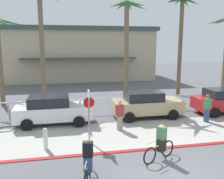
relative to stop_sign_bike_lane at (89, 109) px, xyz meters
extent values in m
plane|color=#5B5B60|center=(2.53, 6.50, -1.68)|extent=(80.00, 80.00, 0.00)
cube|color=#ADAAA0|center=(2.53, 0.70, -1.67)|extent=(44.00, 4.00, 0.02)
cube|color=maroon|center=(2.53, -1.30, -1.66)|extent=(44.00, 0.24, 0.03)
cube|color=#BCAD8E|center=(0.88, 23.51, 1.47)|extent=(19.37, 10.04, 6.29)
cube|color=#384C47|center=(0.88, 23.51, 4.86)|extent=(19.97, 10.64, 0.50)
cube|color=#384C47|center=(0.88, 18.00, 1.32)|extent=(13.56, 1.20, 0.16)
cylinder|color=white|center=(2.53, 5.00, -0.68)|extent=(23.82, 0.08, 0.08)
cylinder|color=white|center=(-4.62, 5.00, -1.18)|extent=(0.08, 0.08, 1.00)
cylinder|color=white|center=(-2.24, 5.00, -1.18)|extent=(0.08, 0.08, 1.00)
cylinder|color=white|center=(0.15, 5.00, -1.18)|extent=(0.08, 0.08, 1.00)
cylinder|color=white|center=(2.53, 5.00, -1.18)|extent=(0.08, 0.08, 1.00)
cylinder|color=white|center=(4.91, 5.00, -1.18)|extent=(0.08, 0.08, 1.00)
cylinder|color=white|center=(7.29, 5.00, -1.18)|extent=(0.08, 0.08, 1.00)
cylinder|color=white|center=(9.67, 5.00, -1.18)|extent=(0.08, 0.08, 1.00)
cylinder|color=gray|center=(0.00, 0.00, -0.58)|extent=(0.08, 0.08, 2.20)
cube|color=white|center=(0.00, 0.00, 0.70)|extent=(0.04, 0.56, 0.36)
cylinder|color=red|center=(0.00, 0.00, 0.30)|extent=(0.52, 0.03, 0.52)
cylinder|color=white|center=(-2.00, -0.38, -1.25)|extent=(0.20, 0.20, 0.85)
sphere|color=white|center=(-2.00, -0.38, -0.78)|extent=(0.20, 0.20, 0.20)
cylinder|color=#756047|center=(-5.76, 8.70, 1.52)|extent=(0.36, 0.36, 6.39)
cone|color=#387F3D|center=(-4.85, 8.70, 4.55)|extent=(1.88, 0.32, 0.66)
cone|color=#387F3D|center=(-5.36, 9.20, 4.54)|extent=(1.10, 1.26, 0.67)
cone|color=#387F3D|center=(-5.24, 8.05, 4.51)|extent=(1.33, 1.55, 0.72)
cylinder|color=#756047|center=(-2.64, 8.77, 2.56)|extent=(0.36, 0.36, 8.47)
cylinder|color=#756047|center=(3.69, 7.24, 2.18)|extent=(0.36, 0.36, 7.72)
cone|color=#387F3D|center=(4.46, 7.24, 5.79)|extent=(1.64, 0.32, 0.82)
cone|color=#387F3D|center=(4.09, 7.94, 5.85)|extent=(1.13, 1.64, 0.71)
cone|color=#387F3D|center=(3.38, 7.76, 5.83)|extent=(0.94, 1.30, 0.73)
cone|color=#387F3D|center=(3.01, 7.24, 5.83)|extent=(1.45, 0.32, 0.74)
cone|color=#387F3D|center=(3.25, 6.49, 5.89)|extent=(1.17, 1.71, 0.63)
cone|color=#387F3D|center=(4.15, 6.43, 5.80)|extent=(1.25, 1.84, 0.81)
cylinder|color=brown|center=(9.26, 9.49, 2.63)|extent=(0.36, 0.36, 8.61)
cone|color=#235B2D|center=(10.07, 9.49, 6.66)|extent=(1.72, 0.32, 0.84)
cone|color=#235B2D|center=(9.92, 10.15, 6.66)|extent=(1.61, 1.61, 0.85)
cone|color=#235B2D|center=(9.26, 10.30, 6.77)|extent=(0.32, 1.68, 0.62)
cone|color=#235B2D|center=(8.79, 9.96, 6.77)|extent=(1.21, 1.21, 0.63)
cone|color=#235B2D|center=(8.49, 9.49, 6.72)|extent=(1.62, 0.32, 0.74)
cone|color=#235B2D|center=(8.83, 9.06, 6.65)|extent=(1.19, 1.19, 0.84)
cone|color=#387F3D|center=(12.68, 8.91, 4.94)|extent=(0.70, 1.78, 0.74)
cone|color=#387F3D|center=(12.11, 8.46, 4.91)|extent=(1.75, 1.06, 0.79)
cone|color=#387F3D|center=(12.28, 7.81, 5.02)|extent=(1.38, 0.89, 0.59)
cube|color=white|center=(-1.75, 3.21, -0.95)|extent=(4.40, 1.80, 0.80)
cube|color=#1E2328|center=(-2.00, 3.21, -0.27)|extent=(2.29, 1.58, 0.56)
cylinder|color=black|center=(-0.34, 4.11, -1.35)|extent=(0.66, 0.22, 0.66)
cylinder|color=black|center=(-0.34, 2.31, -1.35)|extent=(0.66, 0.22, 0.66)
cylinder|color=black|center=(-3.16, 4.11, -1.35)|extent=(0.66, 0.22, 0.66)
cylinder|color=black|center=(-3.16, 2.31, -1.35)|extent=(0.66, 0.22, 0.66)
cube|color=tan|center=(4.09, 3.43, -0.95)|extent=(4.40, 1.80, 0.80)
cube|color=#1E2328|center=(3.84, 3.43, -0.27)|extent=(2.29, 1.58, 0.56)
cylinder|color=black|center=(5.50, 4.33, -1.35)|extent=(0.66, 0.22, 0.66)
cylinder|color=black|center=(5.50, 2.53, -1.35)|extent=(0.66, 0.22, 0.66)
cylinder|color=black|center=(2.68, 4.33, -1.35)|extent=(0.66, 0.22, 0.66)
cylinder|color=black|center=(2.68, 2.53, -1.35)|extent=(0.66, 0.22, 0.66)
cube|color=#1E2328|center=(9.47, 3.30, -0.27)|extent=(2.29, 1.58, 0.56)
cylinder|color=black|center=(8.32, 4.20, -1.35)|extent=(0.66, 0.22, 0.66)
cylinder|color=black|center=(8.32, 2.40, -1.35)|extent=(0.66, 0.22, 0.66)
torus|color=black|center=(2.10, -2.58, -1.35)|extent=(0.67, 0.38, 0.72)
torus|color=black|center=(3.07, -2.07, -1.35)|extent=(0.67, 0.38, 0.72)
cylinder|color=gold|center=(2.78, -2.23, -1.20)|extent=(0.64, 0.36, 0.35)
cylinder|color=gold|center=(2.31, -2.47, -1.06)|extent=(0.36, 0.22, 0.07)
cylinder|color=gold|center=(2.69, -2.27, -1.13)|extent=(0.05, 0.05, 0.44)
cylinder|color=silver|center=(2.14, -2.56, -0.80)|extent=(0.46, 0.26, 0.04)
cube|color=#232326|center=(2.69, -2.27, -1.07)|extent=(0.41, 0.40, 0.52)
cube|color=#4C7F51|center=(2.69, -2.27, -0.55)|extent=(0.39, 0.42, 0.52)
sphere|color=#D6A884|center=(2.69, -2.27, -0.32)|extent=(0.22, 0.22, 0.22)
torus|color=black|center=(-0.30, -2.84, -1.35)|extent=(0.22, 0.72, 0.72)
cylinder|color=#197F7A|center=(-0.38, -3.16, -1.20)|extent=(0.20, 0.68, 0.35)
cylinder|color=#197F7A|center=(-0.49, -3.68, -1.06)|extent=(0.13, 0.38, 0.07)
cylinder|color=#197F7A|center=(-0.40, -3.26, -1.13)|extent=(0.05, 0.05, 0.44)
cylinder|color=silver|center=(-0.53, -3.86, -0.80)|extent=(0.15, 0.50, 0.04)
cube|color=#384C7A|center=(-0.40, -3.26, -1.07)|extent=(0.34, 0.37, 0.52)
cube|color=black|center=(-0.40, -3.26, -0.55)|extent=(0.39, 0.33, 0.52)
sphere|color=brown|center=(-0.40, -3.26, -0.32)|extent=(0.22, 0.22, 0.22)
cylinder|color=gray|center=(1.82, 1.41, -1.27)|extent=(0.41, 0.41, 0.81)
cube|color=#A33338|center=(1.82, 1.41, -0.55)|extent=(0.46, 0.38, 0.63)
sphere|color=#D6A884|center=(1.82, 1.41, -0.10)|extent=(0.22, 0.22, 0.22)
cylinder|color=#384C7A|center=(7.29, 1.76, -1.27)|extent=(0.37, 0.37, 0.82)
cube|color=#4C7F51|center=(7.29, 1.76, -0.54)|extent=(0.44, 0.33, 0.63)
sphere|color=brown|center=(7.29, 1.76, -0.08)|extent=(0.23, 0.23, 0.23)
camera|label=1|loc=(-1.14, -11.07, 2.98)|focal=39.21mm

